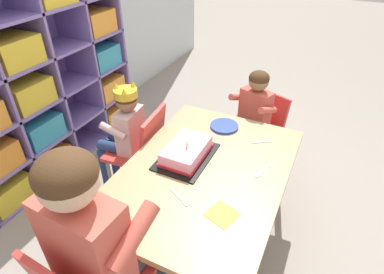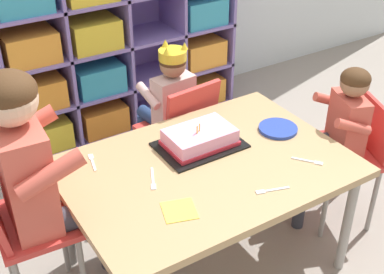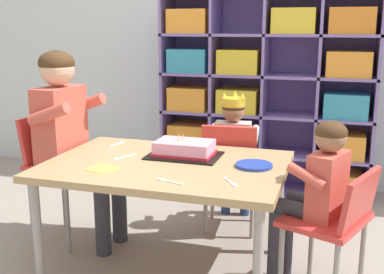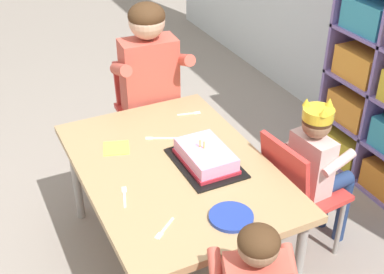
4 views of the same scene
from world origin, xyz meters
name	(u,v)px [view 4 (image 4 of 4)]	position (x,y,z in m)	size (l,w,h in m)	color
ground	(176,257)	(0.00, 0.00, 0.00)	(16.00, 16.00, 0.00)	gray
activity_table	(174,174)	(0.00, 0.00, 0.52)	(1.15, 0.80, 0.56)	tan
classroom_chair_blue	(297,188)	(0.20, 0.54, 0.40)	(0.36, 0.37, 0.67)	red
child_with_crown	(318,159)	(0.19, 0.65, 0.52)	(0.31, 0.31, 0.84)	beige
classroom_chair_adult_side	(148,106)	(-0.73, 0.16, 0.47)	(0.34, 0.37, 0.72)	red
adult_helper_seated	(153,81)	(-0.62, 0.16, 0.68)	(0.44, 0.42, 1.09)	#D15647
birthday_cake_on_tray	(206,157)	(0.05, 0.13, 0.60)	(0.36, 0.25, 0.12)	black
paper_plate_stack	(231,217)	(0.42, 0.05, 0.57)	(0.17, 0.17, 0.01)	#233DA3
paper_napkin_square	(116,148)	(-0.24, -0.19, 0.57)	(0.12, 0.12, 0.00)	#F4DB4C
fork_beside_plate_stack	(124,195)	(0.11, -0.27, 0.57)	(0.13, 0.06, 0.00)	white
fork_at_table_front_edge	(158,138)	(-0.24, 0.02, 0.57)	(0.08, 0.13, 0.00)	white
fork_scattered_mid_table	(191,113)	(-0.39, 0.27, 0.57)	(0.04, 0.12, 0.00)	white
fork_near_cake_tray	(164,230)	(0.37, -0.21, 0.57)	(0.09, 0.11, 0.00)	white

